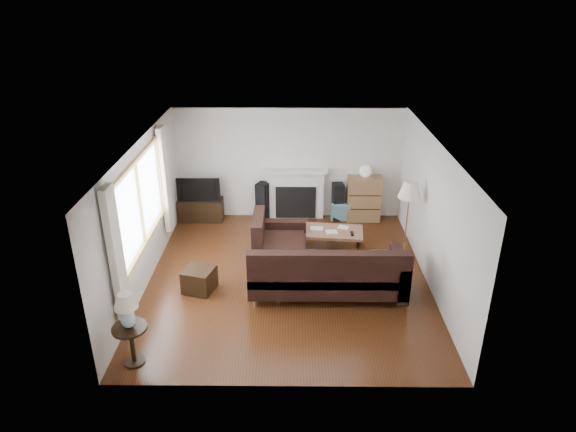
{
  "coord_description": "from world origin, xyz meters",
  "views": [
    {
      "loc": [
        0.08,
        -8.02,
        4.91
      ],
      "look_at": [
        0.0,
        0.3,
        1.1
      ],
      "focal_mm": 32.0,
      "sensor_mm": 36.0,
      "label": 1
    }
  ],
  "objects_px": {
    "tv_stand": "(201,209)",
    "floor_lamp": "(406,223)",
    "side_table": "(132,345)",
    "coffee_table": "(331,241)",
    "bookshelf": "(364,199)",
    "sectional_sofa": "(327,269)"
  },
  "relations": [
    {
      "from": "sectional_sofa",
      "to": "floor_lamp",
      "type": "xyz_separation_m",
      "value": [
        1.52,
        1.06,
        0.36
      ]
    },
    {
      "from": "tv_stand",
      "to": "side_table",
      "type": "distance_m",
      "value": 4.8
    },
    {
      "from": "bookshelf",
      "to": "side_table",
      "type": "height_order",
      "value": "bookshelf"
    },
    {
      "from": "floor_lamp",
      "to": "tv_stand",
      "type": "bearing_deg",
      "value": 155.44
    },
    {
      "from": "tv_stand",
      "to": "floor_lamp",
      "type": "bearing_deg",
      "value": -24.56
    },
    {
      "from": "side_table",
      "to": "floor_lamp",
      "type": "bearing_deg",
      "value": 33.56
    },
    {
      "from": "coffee_table",
      "to": "sectional_sofa",
      "type": "bearing_deg",
      "value": -90.51
    },
    {
      "from": "tv_stand",
      "to": "floor_lamp",
      "type": "distance_m",
      "value": 4.63
    },
    {
      "from": "tv_stand",
      "to": "side_table",
      "type": "height_order",
      "value": "side_table"
    },
    {
      "from": "coffee_table",
      "to": "floor_lamp",
      "type": "height_order",
      "value": "floor_lamp"
    },
    {
      "from": "sectional_sofa",
      "to": "tv_stand",
      "type": "bearing_deg",
      "value": 131.82
    },
    {
      "from": "sectional_sofa",
      "to": "coffee_table",
      "type": "xyz_separation_m",
      "value": [
        0.17,
        1.46,
        -0.22
      ]
    },
    {
      "from": "floor_lamp",
      "to": "side_table",
      "type": "relative_size",
      "value": 2.72
    },
    {
      "from": "bookshelf",
      "to": "side_table",
      "type": "distance_m",
      "value": 6.15
    },
    {
      "from": "side_table",
      "to": "bookshelf",
      "type": "bearing_deg",
      "value": 51.66
    },
    {
      "from": "side_table",
      "to": "coffee_table",
      "type": "bearing_deg",
      "value": 47.74
    },
    {
      "from": "bookshelf",
      "to": "sectional_sofa",
      "type": "height_order",
      "value": "bookshelf"
    },
    {
      "from": "tv_stand",
      "to": "coffee_table",
      "type": "height_order",
      "value": "tv_stand"
    },
    {
      "from": "sectional_sofa",
      "to": "side_table",
      "type": "xyz_separation_m",
      "value": [
        -2.82,
        -1.83,
        -0.16
      ]
    },
    {
      "from": "floor_lamp",
      "to": "side_table",
      "type": "xyz_separation_m",
      "value": [
        -4.35,
        -2.88,
        -0.52
      ]
    },
    {
      "from": "bookshelf",
      "to": "sectional_sofa",
      "type": "bearing_deg",
      "value": -108.3
    },
    {
      "from": "coffee_table",
      "to": "side_table",
      "type": "relative_size",
      "value": 2.02
    }
  ]
}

